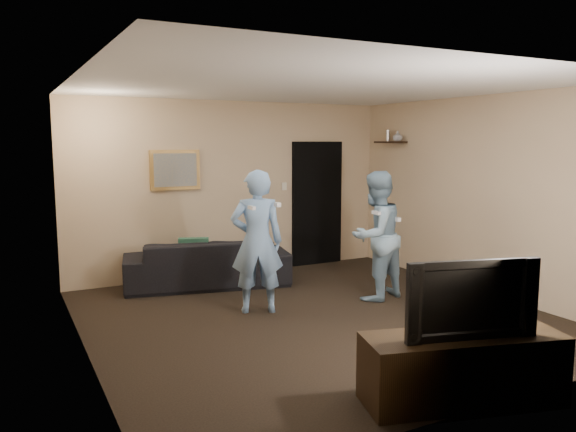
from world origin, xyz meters
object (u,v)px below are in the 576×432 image
sofa (207,262)px  wii_player_left (257,242)px  tv_console (463,370)px  wii_player_right (376,236)px  television (466,296)px

sofa → wii_player_left: wii_player_left is taller
tv_console → wii_player_right: 2.93m
wii_player_left → television: bearing=-80.8°
tv_console → television: (0.00, 0.00, 0.58)m
television → wii_player_right: size_ratio=0.64×
tv_console → wii_player_left: bearing=114.7°
television → wii_player_left: (-0.46, 2.84, 0.01)m
sofa → wii_player_right: wii_player_right is taller
sofa → wii_player_left: size_ratio=1.34×
tv_console → wii_player_left: (-0.46, 2.84, 0.59)m
sofa → wii_player_left: bearing=107.3°
tv_console → television: bearing=0.0°
wii_player_right → television: bearing=-112.6°
tv_console → wii_player_left: 2.94m
wii_player_left → wii_player_right: (1.56, -0.19, -0.02)m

